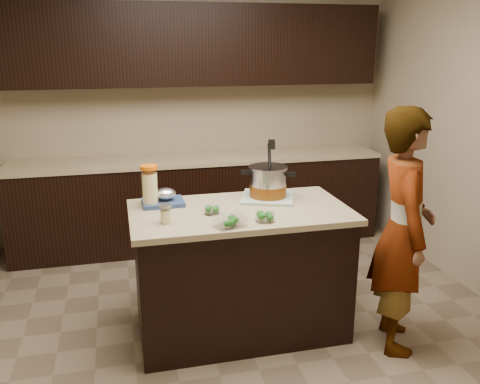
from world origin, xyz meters
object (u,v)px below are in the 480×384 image
object	(u,v)px
stock_pot	(268,184)
lemonade_pitcher	(150,188)
person	(403,231)
island	(240,270)

from	to	relation	value
stock_pot	lemonade_pitcher	distance (m)	0.83
stock_pot	person	bearing A→B (deg)	-15.25
stock_pot	person	distance (m)	0.96
stock_pot	island	bearing A→B (deg)	-119.29
island	stock_pot	bearing A→B (deg)	36.82
island	stock_pot	xyz separation A→B (m)	(0.25, 0.19, 0.56)
island	person	bearing A→B (deg)	-22.55
island	lemonade_pitcher	bearing A→B (deg)	161.17
lemonade_pitcher	stock_pot	bearing A→B (deg)	-0.63
island	stock_pot	world-z (taller)	stock_pot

